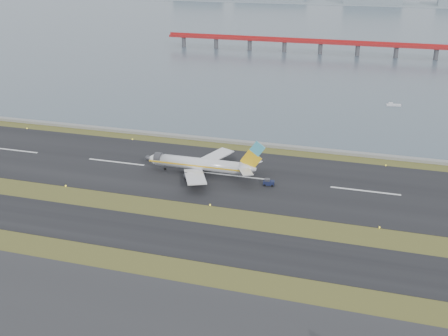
{
  "coord_description": "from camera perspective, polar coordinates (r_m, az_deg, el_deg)",
  "views": [
    {
      "loc": [
        44.35,
        -124.22,
        66.19
      ],
      "look_at": [
        -0.46,
        22.0,
        5.6
      ],
      "focal_mm": 45.0,
      "sensor_mm": 36.0,
      "label": 1
    }
  ],
  "objects": [
    {
      "name": "taxiway_strip",
      "position": [
        137.61,
        -4.0,
        -7.17
      ],
      "size": [
        1000.0,
        18.0,
        0.1
      ],
      "primitive_type": "cube",
      "color": "black",
      "rests_on": "ground"
    },
    {
      "name": "workboat_near",
      "position": [
        261.97,
        16.81,
        6.16
      ],
      "size": [
        6.4,
        2.96,
        1.5
      ],
      "rotation": [
        0.0,
        0.0,
        0.17
      ],
      "color": "silver",
      "rests_on": "ground"
    },
    {
      "name": "red_pier",
      "position": [
        379.61,
        13.46,
        12.11
      ],
      "size": [
        260.0,
        5.0,
        10.2
      ],
      "color": "#B01E1F",
      "rests_on": "ground"
    },
    {
      "name": "runway_strip",
      "position": [
        173.57,
        0.92,
        -0.79
      ],
      "size": [
        1000.0,
        45.0,
        0.1
      ],
      "primitive_type": "cube",
      "color": "black",
      "rests_on": "ground"
    },
    {
      "name": "airliner",
      "position": [
        173.28,
        -2.23,
        0.37
      ],
      "size": [
        38.52,
        32.89,
        12.8
      ],
      "color": "white",
      "rests_on": "ground"
    },
    {
      "name": "bay_water",
      "position": [
        589.63,
        13.05,
        14.64
      ],
      "size": [
        1400.0,
        800.0,
        1.3
      ],
      "primitive_type": "cube",
      "color": "#455462",
      "rests_on": "ground"
    },
    {
      "name": "ground",
      "position": [
        147.58,
        -2.34,
        -5.05
      ],
      "size": [
        1000.0,
        1000.0,
        0.0
      ],
      "primitive_type": "plane",
      "color": "#3C4719",
      "rests_on": "ground"
    },
    {
      "name": "seawall",
      "position": [
        200.55,
        3.31,
        2.46
      ],
      "size": [
        1000.0,
        2.5,
        1.0
      ],
      "primitive_type": "cube",
      "color": "gray",
      "rests_on": "ground"
    },
    {
      "name": "pushback_tug",
      "position": [
        166.7,
        4.54,
        -1.47
      ],
      "size": [
        3.51,
        2.34,
        2.1
      ],
      "rotation": [
        0.0,
        0.0,
        0.14
      ],
      "color": "#151B3A",
      "rests_on": "ground"
    }
  ]
}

